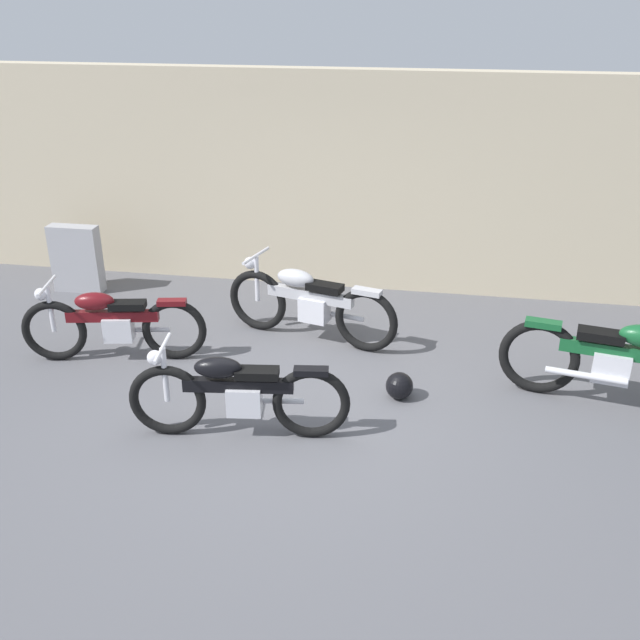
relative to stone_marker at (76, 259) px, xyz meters
The scene contains 8 objects.
ground_plane 4.20m from the stone_marker, 36.82° to the right, with size 40.00×40.00×0.00m, color #56565B.
building_wall 3.59m from the stone_marker, 14.87° to the left, with size 18.00×0.30×2.78m, color beige.
stone_marker is the anchor object (origin of this frame).
helmet 4.84m from the stone_marker, 25.02° to the right, with size 0.27×0.27×0.27m, color black.
motorcycle_green 6.67m from the stone_marker, 15.83° to the right, with size 2.18×0.69×0.99m.
motorcycle_black 4.21m from the stone_marker, 44.32° to the right, with size 1.95×0.58×0.88m.
motorcycle_maroon 2.19m from the stone_marker, 53.51° to the right, with size 1.94×0.65×0.88m.
motorcycle_silver 3.39m from the stone_marker, 15.58° to the right, with size 2.03×0.75×0.93m.
Camera 1 is at (1.35, -5.73, 3.67)m, focal length 40.78 mm.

